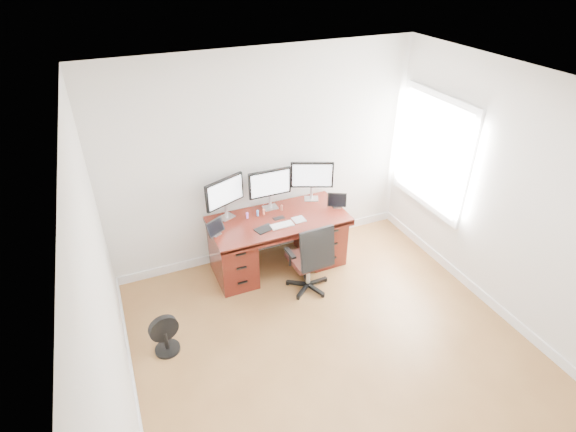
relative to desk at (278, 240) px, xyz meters
name	(u,v)px	position (x,y,z in m)	size (l,w,h in m)	color
ground	(347,368)	(0.00, -1.83, -0.40)	(4.50, 4.50, 0.00)	olive
back_wall	(264,159)	(0.00, 0.42, 0.95)	(4.00, 0.10, 2.70)	white
right_wall	(523,208)	(2.00, -1.72, 0.95)	(0.10, 4.50, 2.70)	white
desk	(278,240)	(0.00, 0.00, 0.00)	(1.70, 0.80, 0.75)	#4A160E
office_chair	(310,269)	(0.17, -0.60, -0.09)	(0.55, 0.53, 0.96)	black
floor_fan	(165,335)	(-1.61, -0.88, -0.19)	(0.31, 0.26, 0.45)	black
monitor_left	(225,193)	(-0.58, 0.24, 0.68)	(0.52, 0.25, 0.53)	silver
monitor_center	(270,185)	(0.00, 0.24, 0.68)	(0.55, 0.14, 0.53)	silver
monitor_right	(312,176)	(0.58, 0.24, 0.68)	(0.52, 0.25, 0.53)	silver
tablet_left	(216,228)	(-0.80, -0.08, 0.43)	(0.24, 0.18, 0.19)	silver
tablet_right	(337,201)	(0.79, -0.08, 0.43)	(0.24, 0.17, 0.19)	silver
keyboard	(282,225)	(-0.02, -0.21, 0.36)	(0.28, 0.12, 0.01)	white
trackpad	(299,220)	(0.21, -0.17, 0.35)	(0.15, 0.15, 0.01)	silver
drawing_tablet	(264,229)	(-0.25, -0.20, 0.35)	(0.23, 0.14, 0.01)	black
phone	(279,218)	(0.00, -0.04, 0.35)	(0.14, 0.07, 0.01)	black
figurine_purple	(247,215)	(-0.35, 0.12, 0.39)	(0.03, 0.03, 0.08)	#BE6AE5
figurine_blue	(258,213)	(-0.22, 0.12, 0.39)	(0.03, 0.03, 0.08)	#548FE0
figurine_orange	(264,211)	(-0.13, 0.12, 0.39)	(0.03, 0.03, 0.08)	#F07956
figurine_brown	(282,207)	(0.11, 0.12, 0.39)	(0.03, 0.03, 0.08)	#97513F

